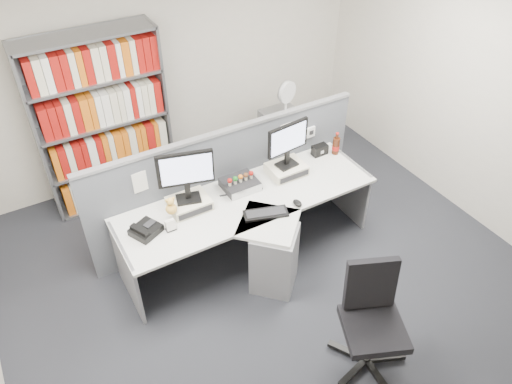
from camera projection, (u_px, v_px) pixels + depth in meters
ground at (290, 303)px, 4.75m from camera, size 5.50×5.50×0.00m
room_shell at (301, 148)px, 3.62m from camera, size 5.04×5.54×2.72m
partition at (228, 181)px, 5.18m from camera, size 3.00×0.08×1.27m
desk at (259, 232)px, 4.86m from camera, size 2.60×1.20×0.72m
monitor_riser_left at (189, 204)px, 4.71m from camera, size 0.38×0.31×0.10m
monitor_riser_right at (287, 169)px, 5.13m from camera, size 0.38×0.31×0.10m
monitor_left at (186, 173)px, 4.48m from camera, size 0.51×0.22×0.53m
monitor_right at (288, 141)px, 4.92m from camera, size 0.48×0.18×0.49m
desktop_pc at (240, 184)px, 4.94m from camera, size 0.34×0.30×0.09m
figurines at (241, 178)px, 4.87m from camera, size 0.29×0.05×0.09m
keyboard at (266, 213)px, 4.65m from camera, size 0.44×0.28×0.03m
mouse at (297, 203)px, 4.76m from camera, size 0.07×0.12×0.04m
desk_phone at (145, 230)px, 4.44m from camera, size 0.31×0.30×0.10m
desk_calendar at (170, 226)px, 4.47m from camera, size 0.10×0.07×0.11m
plush_toy at (171, 207)px, 4.47m from camera, size 0.10×0.10×0.18m
speaker at (320, 150)px, 5.40m from camera, size 0.17×0.10×0.11m
cola_bottle at (336, 146)px, 5.38m from camera, size 0.08×0.08×0.26m
shelving_unit at (103, 125)px, 5.42m from camera, size 1.41×0.40×2.00m
filing_cabinet at (285, 140)px, 6.33m from camera, size 0.45×0.61×0.70m
desk_fan at (286, 95)px, 5.93m from camera, size 0.27×0.16×0.46m
office_chair at (372, 317)px, 3.98m from camera, size 0.67×0.68×1.01m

